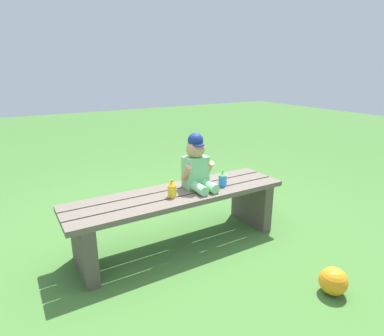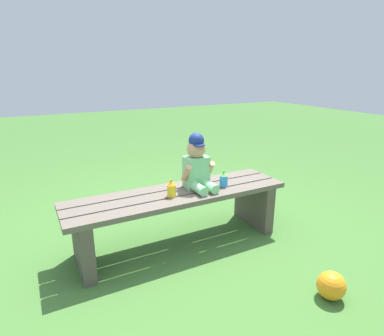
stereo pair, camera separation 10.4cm
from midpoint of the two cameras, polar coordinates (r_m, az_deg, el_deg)
ground_plane at (r=2.46m, az=-1.01°, el=-13.20°), size 16.00×16.00×0.00m
park_bench at (r=2.33m, az=-1.05°, el=-7.18°), size 1.60×0.41×0.41m
child_figure at (r=2.31m, az=2.27°, el=0.63°), size 0.23×0.27×0.40m
sippy_cup_left at (r=2.18m, az=-2.31°, el=-3.67°), size 0.06×0.06×0.12m
sippy_cup_right at (r=2.38m, az=6.90°, el=-1.94°), size 0.06×0.06×0.12m
toy_ball at (r=2.09m, az=24.89°, el=-18.43°), size 0.16×0.16×0.16m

